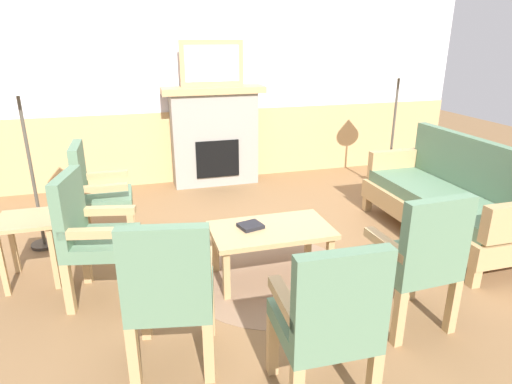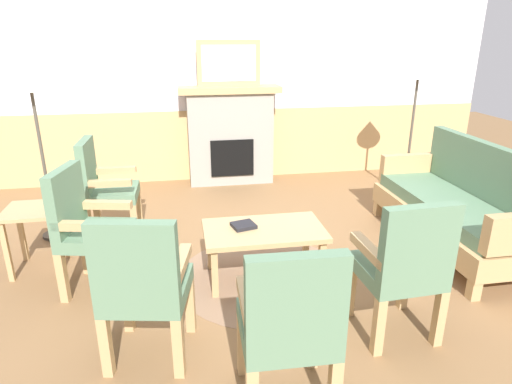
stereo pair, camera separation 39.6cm
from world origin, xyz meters
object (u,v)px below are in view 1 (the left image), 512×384
(coffee_table, at_px, (271,234))
(armchair_front_left, at_px, (329,318))
(framed_picture, at_px, (212,63))
(floor_lamp_by_chairs, at_px, (17,91))
(armchair_front_center, at_px, (419,256))
(side_table, at_px, (29,231))
(couch, at_px, (446,200))
(armchair_near_fireplace, at_px, (96,190))
(book_on_table, at_px, (251,226))
(floor_lamp_by_couch, at_px, (399,75))
(armchair_by_window_left, at_px, (91,232))
(fireplace, at_px, (214,135))
(armchair_corner_left, at_px, (170,289))

(coffee_table, distance_m, armchair_front_left, 1.35)
(framed_picture, bearing_deg, armchair_front_left, -92.31)
(coffee_table, relative_size, armchair_front_left, 0.98)
(floor_lamp_by_chairs, bearing_deg, armchair_front_center, -37.41)
(coffee_table, height_order, side_table, side_table)
(couch, height_order, armchair_front_left, same)
(coffee_table, height_order, armchair_near_fireplace, armchair_near_fireplace)
(book_on_table, bearing_deg, couch, 5.62)
(book_on_table, relative_size, floor_lamp_by_couch, 0.11)
(floor_lamp_by_couch, bearing_deg, book_on_table, -145.36)
(book_on_table, bearing_deg, armchair_by_window_left, 178.24)
(fireplace, height_order, coffee_table, fireplace)
(fireplace, relative_size, armchair_by_window_left, 1.33)
(couch, distance_m, armchair_front_left, 2.55)
(armchair_near_fireplace, relative_size, armchair_by_window_left, 1.00)
(floor_lamp_by_couch, bearing_deg, armchair_near_fireplace, -170.68)
(book_on_table, relative_size, armchair_near_fireplace, 0.18)
(couch, relative_size, armchair_near_fireplace, 1.84)
(fireplace, xyz_separation_m, side_table, (-1.89, -2.08, -0.22))
(floor_lamp_by_chairs, bearing_deg, fireplace, 36.52)
(armchair_corner_left, relative_size, floor_lamp_by_chairs, 0.58)
(side_table, bearing_deg, armchair_front_left, -46.30)
(floor_lamp_by_couch, bearing_deg, armchair_front_left, -126.93)
(armchair_front_left, bearing_deg, couch, 38.73)
(coffee_table, relative_size, floor_lamp_by_chairs, 0.57)
(floor_lamp_by_chairs, bearing_deg, coffee_table, -30.53)
(floor_lamp_by_chairs, bearing_deg, side_table, -85.99)
(side_table, bearing_deg, floor_lamp_by_couch, 16.02)
(framed_picture, xyz_separation_m, armchair_corner_left, (-0.91, -3.39, -1.02))
(couch, height_order, book_on_table, couch)
(armchair_by_window_left, xyz_separation_m, armchair_corner_left, (0.48, -0.93, 0.00))
(couch, height_order, floor_lamp_by_couch, floor_lamp_by_couch)
(framed_picture, height_order, armchair_front_center, framed_picture)
(couch, distance_m, floor_lamp_by_chairs, 4.00)
(book_on_table, bearing_deg, armchair_near_fireplace, 141.04)
(book_on_table, relative_size, armchair_corner_left, 0.18)
(couch, xyz_separation_m, side_table, (-3.71, 0.22, 0.04))
(couch, height_order, floor_lamp_by_chairs, floor_lamp_by_chairs)
(couch, distance_m, side_table, 3.72)
(fireplace, distance_m, armchair_near_fireplace, 2.07)
(armchair_near_fireplace, distance_m, armchair_front_center, 2.84)
(armchair_near_fireplace, xyz_separation_m, side_table, (-0.48, -0.56, -0.10))
(book_on_table, bearing_deg, side_table, 166.17)
(fireplace, relative_size, coffee_table, 1.35)
(armchair_corner_left, bearing_deg, armchair_near_fireplace, 104.88)
(armchair_front_center, bearing_deg, book_on_table, 133.20)
(couch, bearing_deg, book_on_table, -174.38)
(book_on_table, xyz_separation_m, floor_lamp_by_chairs, (-1.74, 1.07, 1.00))
(couch, relative_size, floor_lamp_by_couch, 1.07)
(armchair_front_left, relative_size, floor_lamp_by_couch, 0.58)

